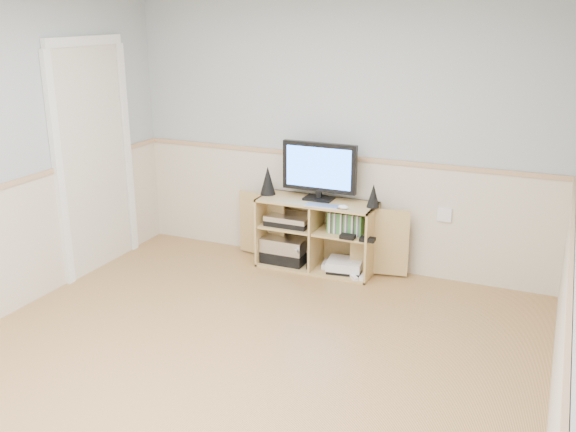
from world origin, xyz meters
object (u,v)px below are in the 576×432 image
(game_consoles, at_px, (344,266))
(media_cabinet, at_px, (318,233))
(keyboard, at_px, (322,206))
(monitor, at_px, (319,169))

(game_consoles, bearing_deg, media_cabinet, 167.23)
(keyboard, distance_m, game_consoles, 0.62)
(monitor, bearing_deg, media_cabinet, 90.00)
(media_cabinet, distance_m, keyboard, 0.39)
(media_cabinet, bearing_deg, monitor, -90.00)
(media_cabinet, height_order, keyboard, keyboard)
(keyboard, bearing_deg, monitor, 114.15)
(media_cabinet, xyz_separation_m, monitor, (0.00, -0.00, 0.60))
(keyboard, bearing_deg, media_cabinet, 113.86)
(media_cabinet, height_order, monitor, monitor)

